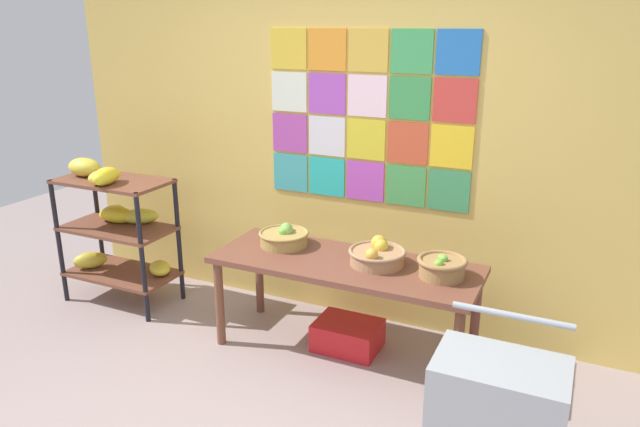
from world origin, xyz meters
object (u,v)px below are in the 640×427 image
(banana_shelf_unit, at_px, (115,219))
(produce_crate_under_table, at_px, (348,335))
(fruit_basket_right, at_px, (442,267))
(fruit_basket_back_right, at_px, (377,255))
(display_table, at_px, (345,272))
(shopping_cart, at_px, (497,408))
(fruit_basket_centre, at_px, (284,237))

(banana_shelf_unit, distance_m, produce_crate_under_table, 2.02)
(fruit_basket_right, bearing_deg, fruit_basket_back_right, 176.40)
(fruit_basket_back_right, distance_m, fruit_basket_right, 0.42)
(display_table, distance_m, shopping_cart, 1.48)
(display_table, height_order, fruit_basket_right, fruit_basket_right)
(produce_crate_under_table, bearing_deg, fruit_basket_right, -2.35)
(fruit_basket_right, bearing_deg, display_table, -177.98)
(display_table, bearing_deg, fruit_basket_back_right, 13.56)
(fruit_basket_back_right, bearing_deg, shopping_cart, -47.52)
(banana_shelf_unit, relative_size, fruit_basket_right, 3.75)
(fruit_basket_centre, height_order, fruit_basket_back_right, fruit_basket_back_right)
(banana_shelf_unit, distance_m, fruit_basket_centre, 1.43)
(display_table, xyz_separation_m, fruit_basket_back_right, (0.20, 0.05, 0.14))
(display_table, bearing_deg, produce_crate_under_table, 80.23)
(fruit_basket_back_right, xyz_separation_m, fruit_basket_right, (0.42, -0.03, 0.01))
(shopping_cart, bearing_deg, fruit_basket_back_right, 122.95)
(fruit_basket_centre, distance_m, fruit_basket_right, 1.12)
(shopping_cart, bearing_deg, produce_crate_under_table, 128.42)
(fruit_basket_centre, height_order, shopping_cart, shopping_cart)
(banana_shelf_unit, height_order, shopping_cart, banana_shelf_unit)
(display_table, bearing_deg, fruit_basket_centre, 168.96)
(fruit_basket_centre, xyz_separation_m, shopping_cart, (1.62, -1.05, -0.19))
(banana_shelf_unit, bearing_deg, produce_crate_under_table, 1.64)
(fruit_basket_back_right, xyz_separation_m, produce_crate_under_table, (-0.19, -0.00, -0.62))
(fruit_basket_back_right, height_order, fruit_basket_right, fruit_basket_back_right)
(banana_shelf_unit, distance_m, fruit_basket_right, 2.55)
(banana_shelf_unit, relative_size, shopping_cart, 1.29)
(shopping_cart, bearing_deg, fruit_basket_centre, 137.39)
(fruit_basket_back_right, bearing_deg, fruit_basket_centre, 176.04)
(banana_shelf_unit, bearing_deg, fruit_basket_right, 0.68)
(fruit_basket_right, distance_m, shopping_cart, 1.12)
(fruit_basket_centre, bearing_deg, produce_crate_under_table, -5.62)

